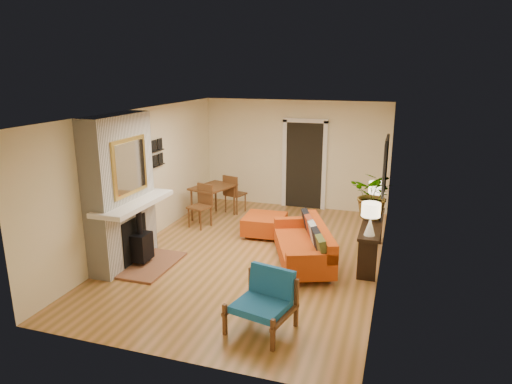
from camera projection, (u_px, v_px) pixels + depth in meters
room_shell at (314, 163)px, 10.30m from camera, size 6.50×6.50×6.50m
fireplace at (122, 195)px, 7.74m from camera, size 1.09×1.68×2.60m
sofa at (307, 245)px, 7.98m from camera, size 1.46×2.06×0.75m
ottoman at (264, 224)px, 9.34m from camera, size 0.85×0.85×0.41m
blue_chair at (265, 298)px, 5.97m from camera, size 0.89×0.88×0.78m
dining_table at (216, 193)px, 10.27m from camera, size 1.05×1.74×0.92m
console_table at (372, 230)px, 8.02m from camera, size 0.34×1.85×0.72m
lamp_near at (371, 215)px, 7.25m from camera, size 0.30×0.30×0.54m
lamp_far at (376, 192)px, 8.58m from camera, size 0.30×0.30×0.54m
houseplant at (374, 195)px, 8.06m from camera, size 0.94×0.87×0.86m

